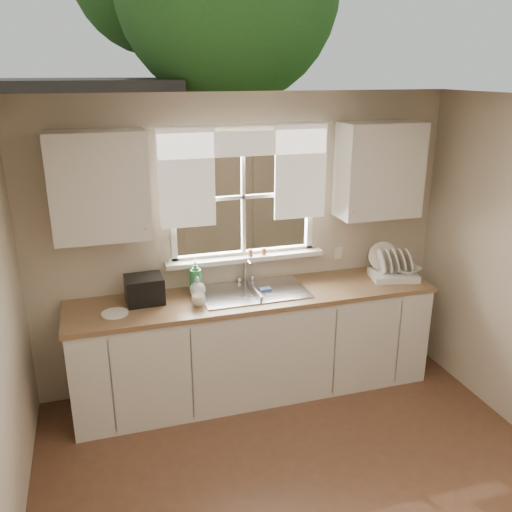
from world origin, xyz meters
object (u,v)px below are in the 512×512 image
object	(u,v)px
cup	(198,300)
black_appliance	(144,289)
dish_rack	(393,269)
soap_bottle_a	(196,277)

from	to	relation	value
cup	black_appliance	world-z (taller)	black_appliance
cup	black_appliance	size ratio (longest dim) A/B	0.38
dish_rack	soap_bottle_a	xyz separation A→B (m)	(-1.73, 0.16, 0.06)
cup	dish_rack	bearing A→B (deg)	-14.26
cup	black_appliance	bearing A→B (deg)	136.64
cup	black_appliance	xyz separation A→B (m)	(-0.39, 0.19, 0.06)
soap_bottle_a	dish_rack	bearing A→B (deg)	1.17
soap_bottle_a	cup	distance (m)	0.27
soap_bottle_a	black_appliance	xyz separation A→B (m)	(-0.42, -0.05, -0.04)
dish_rack	cup	bearing A→B (deg)	-177.19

